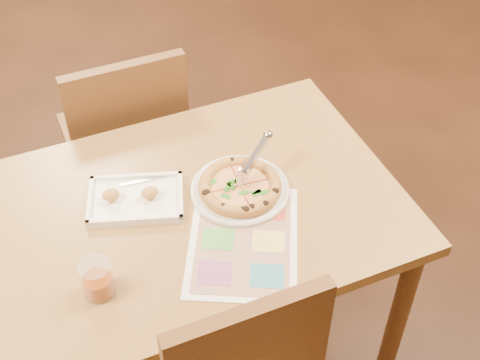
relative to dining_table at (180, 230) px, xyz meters
name	(u,v)px	position (x,y,z in m)	size (l,w,h in m)	color
room	(160,18)	(0.00, 0.00, 0.72)	(7.00, 7.00, 7.00)	black
dining_table	(180,230)	(0.00, 0.00, 0.00)	(1.30, 0.85, 0.72)	#A67C42
chair_far	(126,128)	(0.00, 0.60, -0.07)	(0.42, 0.42, 0.47)	brown
plate	(240,190)	(0.19, 0.00, 0.09)	(0.29, 0.29, 0.02)	white
pizza	(240,186)	(0.19, -0.01, 0.11)	(0.25, 0.25, 0.04)	#CB8B45
pizza_cutter	(253,160)	(0.24, 0.02, 0.18)	(0.15, 0.11, 0.10)	silver
appetizer_tray	(135,200)	(-0.10, 0.08, 0.10)	(0.32, 0.27, 0.05)	white
glass_tumbler	(98,281)	(-0.28, -0.19, 0.13)	(0.08, 0.08, 0.11)	#88340A
menu	(243,240)	(0.13, -0.18, 0.09)	(0.30, 0.42, 0.01)	white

